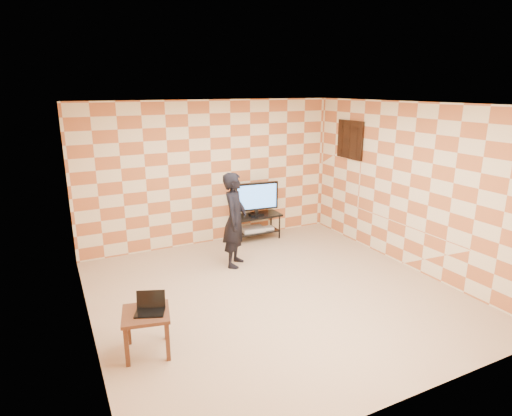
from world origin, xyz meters
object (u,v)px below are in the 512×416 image
at_px(tv_stand, 256,221).
at_px(person, 235,220).
at_px(tv, 256,197).
at_px(side_table, 146,319).

xyz_separation_m(tv_stand, person, (-0.89, -0.99, 0.43)).
distance_m(tv_stand, tv, 0.49).
bearing_deg(tv, person, -132.03).
xyz_separation_m(tv, person, (-0.89, -0.98, -0.06)).
relative_size(tv, person, 0.56).
bearing_deg(person, side_table, 172.23).
height_order(tv_stand, person, person).
relative_size(tv, side_table, 1.45).
bearing_deg(tv, tv_stand, 95.82).
relative_size(side_table, person, 0.38).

